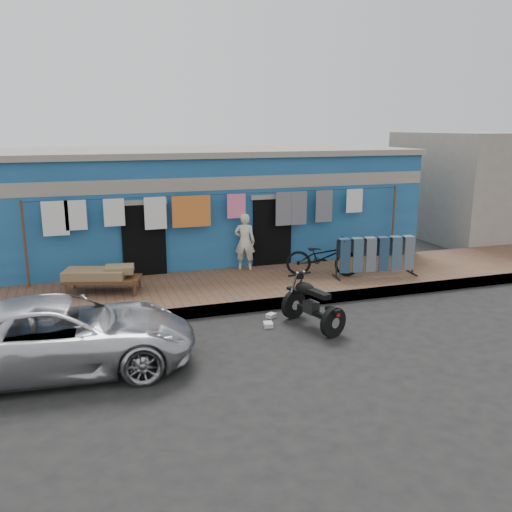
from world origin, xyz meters
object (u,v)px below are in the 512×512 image
(charpoy, at_px, (103,280))
(jeans_rack, at_px, (376,256))
(seated_person, at_px, (245,242))
(motorcycle, at_px, (313,303))
(car, at_px, (61,334))
(bicycle, at_px, (323,253))

(charpoy, distance_m, jeans_rack, 6.76)
(seated_person, bearing_deg, motorcycle, 116.50)
(seated_person, bearing_deg, car, 67.42)
(motorcycle, bearing_deg, car, 171.36)
(car, height_order, charpoy, car)
(car, height_order, motorcycle, car)
(car, bearing_deg, motorcycle, -80.23)
(jeans_rack, bearing_deg, motorcycle, -141.05)
(motorcycle, bearing_deg, jeans_rack, 24.45)
(bicycle, bearing_deg, jeans_rack, -87.44)
(car, xyz_separation_m, seated_person, (4.61, 4.45, 0.37))
(charpoy, xyz_separation_m, jeans_rack, (6.71, -0.77, 0.23))
(seated_person, height_order, jeans_rack, seated_person)
(seated_person, height_order, bicycle, seated_person)
(car, height_order, bicycle, bicycle)
(bicycle, bearing_deg, seated_person, 77.86)
(seated_person, distance_m, bicycle, 2.13)
(car, xyz_separation_m, jeans_rack, (7.59, 2.74, 0.14))
(car, relative_size, motorcycle, 2.67)
(motorcycle, bearing_deg, charpoy, 128.09)
(bicycle, xyz_separation_m, charpoy, (-5.45, 0.29, -0.31))
(car, bearing_deg, bicycle, -59.17)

